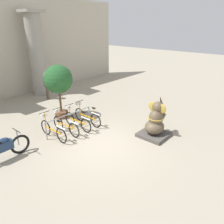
{
  "coord_description": "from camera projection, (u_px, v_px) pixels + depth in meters",
  "views": [
    {
      "loc": [
        -5.29,
        -5.22,
        4.48
      ],
      "look_at": [
        1.05,
        0.3,
        1.0
      ],
      "focal_mm": 35.0,
      "sensor_mm": 36.0,
      "label": 1
    }
  ],
  "objects": [
    {
      "name": "ground_plane",
      "position": [
        100.0,
        145.0,
        8.56
      ],
      "size": [
        60.0,
        60.0,
        0.0
      ],
      "primitive_type": "plane",
      "color": "#9E937F"
    },
    {
      "name": "column_right",
      "position": [
        37.0,
        54.0,
        13.7
      ],
      "size": [
        1.23,
        1.23,
        5.16
      ],
      "color": "gray",
      "rests_on": "ground_plane"
    },
    {
      "name": "bike_rack",
      "position": [
        69.0,
        118.0,
        9.58
      ],
      "size": [
        2.47,
        0.05,
        0.77
      ],
      "color": "gray",
      "rests_on": "ground_plane"
    },
    {
      "name": "bicycle_0",
      "position": [
        53.0,
        129.0,
        8.94
      ],
      "size": [
        0.48,
        1.74,
        1.04
      ],
      "color": "black",
      "rests_on": "ground_plane"
    },
    {
      "name": "bicycle_1",
      "position": [
        65.0,
        125.0,
        9.36
      ],
      "size": [
        0.48,
        1.74,
        1.04
      ],
      "color": "black",
      "rests_on": "ground_plane"
    },
    {
      "name": "bicycle_2",
      "position": [
        77.0,
        120.0,
        9.77
      ],
      "size": [
        0.48,
        1.74,
        1.04
      ],
      "color": "black",
      "rests_on": "ground_plane"
    },
    {
      "name": "bicycle_3",
      "position": [
        87.0,
        116.0,
        10.22
      ],
      "size": [
        0.48,
        1.74,
        1.04
      ],
      "color": "black",
      "rests_on": "ground_plane"
    },
    {
      "name": "elephant_statue",
      "position": [
        155.0,
        123.0,
        9.06
      ],
      "size": [
        1.15,
        1.15,
        1.76
      ],
      "color": "#4C4742",
      "rests_on": "ground_plane"
    },
    {
      "name": "motorcycle",
      "position": [
        2.0,
        149.0,
        7.44
      ],
      "size": [
        2.03,
        0.55,
        0.96
      ],
      "color": "black",
      "rests_on": "ground_plane"
    },
    {
      "name": "person_pedestrian",
      "position": [
        47.0,
        83.0,
        13.29
      ],
      "size": [
        0.22,
        0.47,
        1.69
      ],
      "color": "brown",
      "rests_on": "ground_plane"
    },
    {
      "name": "potted_tree",
      "position": [
        58.0,
        81.0,
        10.37
      ],
      "size": [
        1.36,
        1.36,
        2.65
      ],
      "color": "brown",
      "rests_on": "ground_plane"
    }
  ]
}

